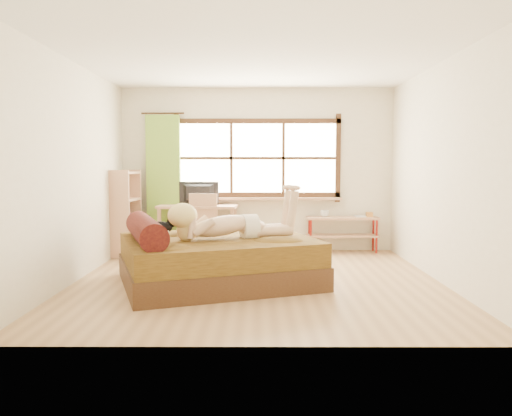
{
  "coord_description": "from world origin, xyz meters",
  "views": [
    {
      "loc": [
        0.0,
        -6.1,
        1.45
      ],
      "look_at": [
        -0.02,
        0.2,
        0.89
      ],
      "focal_mm": 35.0,
      "sensor_mm": 36.0,
      "label": 1
    }
  ],
  "objects_px": {
    "woman": "(230,211)",
    "desk": "(198,211)",
    "bed": "(214,259)",
    "kitten": "(160,226)",
    "bookshelf": "(125,213)",
    "pipe_shelf": "(343,226)",
    "chair": "(202,222)"
  },
  "relations": [
    {
      "from": "bookshelf",
      "to": "pipe_shelf",
      "type": "bearing_deg",
      "value": 11.48
    },
    {
      "from": "desk",
      "to": "pipe_shelf",
      "type": "relative_size",
      "value": 1.11
    },
    {
      "from": "bed",
      "to": "woman",
      "type": "xyz_separation_m",
      "value": [
        0.2,
        -0.03,
        0.59
      ]
    },
    {
      "from": "chair",
      "to": "pipe_shelf",
      "type": "relative_size",
      "value": 0.85
    },
    {
      "from": "bed",
      "to": "pipe_shelf",
      "type": "relative_size",
      "value": 2.3
    },
    {
      "from": "woman",
      "to": "desk",
      "type": "height_order",
      "value": "woman"
    },
    {
      "from": "woman",
      "to": "desk",
      "type": "xyz_separation_m",
      "value": [
        -0.64,
        2.09,
        -0.2
      ]
    },
    {
      "from": "bed",
      "to": "chair",
      "type": "bearing_deg",
      "value": 81.39
    },
    {
      "from": "bed",
      "to": "kitten",
      "type": "xyz_separation_m",
      "value": [
        -0.67,
        0.12,
        0.39
      ]
    },
    {
      "from": "woman",
      "to": "pipe_shelf",
      "type": "xyz_separation_m",
      "value": [
        1.75,
        2.21,
        -0.46
      ]
    },
    {
      "from": "desk",
      "to": "bookshelf",
      "type": "bearing_deg",
      "value": -163.91
    },
    {
      "from": "kitten",
      "to": "bed",
      "type": "bearing_deg",
      "value": -29.63
    },
    {
      "from": "bed",
      "to": "kitten",
      "type": "relative_size",
      "value": 8.07
    },
    {
      "from": "woman",
      "to": "pipe_shelf",
      "type": "relative_size",
      "value": 1.33
    },
    {
      "from": "pipe_shelf",
      "to": "woman",
      "type": "bearing_deg",
      "value": -128.37
    },
    {
      "from": "kitten",
      "to": "bookshelf",
      "type": "height_order",
      "value": "bookshelf"
    },
    {
      "from": "desk",
      "to": "bookshelf",
      "type": "xyz_separation_m",
      "value": [
        -1.12,
        -0.25,
        0.0
      ]
    },
    {
      "from": "pipe_shelf",
      "to": "desk",
      "type": "bearing_deg",
      "value": -177.18
    },
    {
      "from": "chair",
      "to": "bookshelf",
      "type": "xyz_separation_m",
      "value": [
        -1.22,
        0.11,
        0.14
      ]
    },
    {
      "from": "woman",
      "to": "bookshelf",
      "type": "distance_m",
      "value": 2.55
    },
    {
      "from": "woman",
      "to": "chair",
      "type": "xyz_separation_m",
      "value": [
        -0.53,
        1.73,
        -0.34
      ]
    },
    {
      "from": "woman",
      "to": "pipe_shelf",
      "type": "height_order",
      "value": "woman"
    },
    {
      "from": "kitten",
      "to": "chair",
      "type": "distance_m",
      "value": 1.62
    },
    {
      "from": "bed",
      "to": "pipe_shelf",
      "type": "xyz_separation_m",
      "value": [
        1.95,
        2.18,
        0.13
      ]
    },
    {
      "from": "chair",
      "to": "bookshelf",
      "type": "distance_m",
      "value": 1.23
    },
    {
      "from": "desk",
      "to": "pipe_shelf",
      "type": "distance_m",
      "value": 2.4
    },
    {
      "from": "chair",
      "to": "bookshelf",
      "type": "bearing_deg",
      "value": 178.33
    },
    {
      "from": "bookshelf",
      "to": "woman",
      "type": "bearing_deg",
      "value": -40.98
    },
    {
      "from": "desk",
      "to": "chair",
      "type": "bearing_deg",
      "value": -69.93
    },
    {
      "from": "bookshelf",
      "to": "desk",
      "type": "bearing_deg",
      "value": 17.93
    },
    {
      "from": "desk",
      "to": "pipe_shelf",
      "type": "xyz_separation_m",
      "value": [
        2.38,
        0.12,
        -0.26
      ]
    },
    {
      "from": "kitten",
      "to": "chair",
      "type": "xyz_separation_m",
      "value": [
        0.34,
        1.58,
        -0.14
      ]
    }
  ]
}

